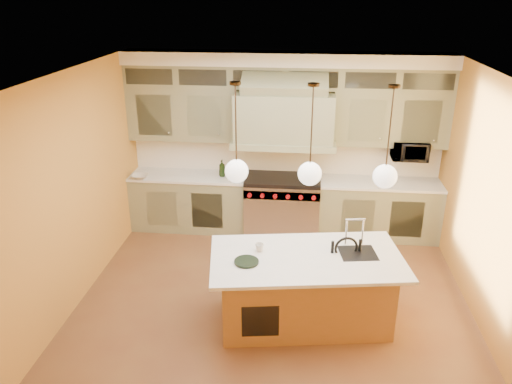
# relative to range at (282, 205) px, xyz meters

# --- Properties ---
(floor) EXTENTS (5.00, 5.00, 0.00)m
(floor) POSITION_rel_range_xyz_m (0.00, -2.14, -0.49)
(floor) COLOR brown
(floor) RESTS_ON ground
(ceiling) EXTENTS (5.00, 5.00, 0.00)m
(ceiling) POSITION_rel_range_xyz_m (0.00, -2.14, 2.41)
(ceiling) COLOR white
(ceiling) RESTS_ON wall_back
(wall_back) EXTENTS (5.00, 0.00, 5.00)m
(wall_back) POSITION_rel_range_xyz_m (0.00, 0.36, 0.96)
(wall_back) COLOR #C28635
(wall_back) RESTS_ON ground
(wall_front) EXTENTS (5.00, 0.00, 5.00)m
(wall_front) POSITION_rel_range_xyz_m (0.00, -4.64, 0.96)
(wall_front) COLOR #C28635
(wall_front) RESTS_ON ground
(wall_left) EXTENTS (0.00, 5.00, 5.00)m
(wall_left) POSITION_rel_range_xyz_m (-2.50, -2.14, 0.96)
(wall_left) COLOR #C28635
(wall_left) RESTS_ON ground
(wall_right) EXTENTS (0.00, 5.00, 5.00)m
(wall_right) POSITION_rel_range_xyz_m (2.50, -2.14, 0.96)
(wall_right) COLOR #C28635
(wall_right) RESTS_ON ground
(back_cabinetry) EXTENTS (5.00, 0.77, 2.90)m
(back_cabinetry) POSITION_rel_range_xyz_m (0.00, 0.09, 0.94)
(back_cabinetry) COLOR gray
(back_cabinetry) RESTS_ON floor
(range) EXTENTS (1.20, 0.74, 0.96)m
(range) POSITION_rel_range_xyz_m (0.00, 0.00, 0.00)
(range) COLOR silver
(range) RESTS_ON floor
(kitchen_island) EXTENTS (2.36, 1.51, 1.35)m
(kitchen_island) POSITION_rel_range_xyz_m (0.41, -2.40, -0.01)
(kitchen_island) COLOR olive
(kitchen_island) RESTS_ON floor
(counter_stool) EXTENTS (0.47, 0.47, 1.11)m
(counter_stool) POSITION_rel_range_xyz_m (0.89, -2.41, 0.15)
(counter_stool) COLOR black
(counter_stool) RESTS_ON floor
(microwave) EXTENTS (0.54, 0.37, 0.30)m
(microwave) POSITION_rel_range_xyz_m (1.95, 0.11, 0.96)
(microwave) COLOR black
(microwave) RESTS_ON back_cabinetry
(oil_bottle_a) EXTENTS (0.12, 0.12, 0.28)m
(oil_bottle_a) POSITION_rel_range_xyz_m (-0.99, 0.01, 0.59)
(oil_bottle_a) COLOR black
(oil_bottle_a) RESTS_ON back_cabinetry
(oil_bottle_b) EXTENTS (0.10, 0.10, 0.21)m
(oil_bottle_b) POSITION_rel_range_xyz_m (-0.70, -0.15, 0.56)
(oil_bottle_b) COLOR black
(oil_bottle_b) RESTS_ON back_cabinetry
(fruit_bowl) EXTENTS (0.26, 0.26, 0.06)m
(fruit_bowl) POSITION_rel_range_xyz_m (-2.29, -0.22, 0.49)
(fruit_bowl) COLOR beige
(fruit_bowl) RESTS_ON back_cabinetry
(cup) EXTENTS (0.12, 0.12, 0.10)m
(cup) POSITION_rel_range_xyz_m (-0.15, -2.37, 0.48)
(cup) COLOR silver
(cup) RESTS_ON kitchen_island
(pendant_left) EXTENTS (0.26, 0.26, 1.11)m
(pendant_left) POSITION_rel_range_xyz_m (-0.40, -2.39, 1.46)
(pendant_left) COLOR #2D2319
(pendant_left) RESTS_ON ceiling
(pendant_center) EXTENTS (0.26, 0.26, 1.11)m
(pendant_center) POSITION_rel_range_xyz_m (0.40, -2.39, 1.46)
(pendant_center) COLOR #2D2319
(pendant_center) RESTS_ON ceiling
(pendant_right) EXTENTS (0.26, 0.26, 1.11)m
(pendant_right) POSITION_rel_range_xyz_m (1.20, -2.39, 1.46)
(pendant_right) COLOR #2D2319
(pendant_right) RESTS_ON ceiling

